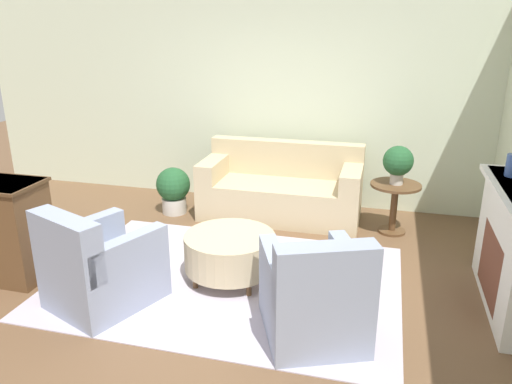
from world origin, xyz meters
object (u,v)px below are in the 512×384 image
(ottoman_table, at_px, (230,251))
(potted_plant_floor, at_px, (173,188))
(couch, at_px, (281,190))
(armchair_right, at_px, (315,298))
(armchair_left, at_px, (99,269))
(potted_plant_on_side_table, at_px, (398,162))
(side_table, at_px, (395,199))

(ottoman_table, bearing_deg, potted_plant_floor, 129.44)
(couch, relative_size, ottoman_table, 2.29)
(couch, distance_m, armchair_right, 2.64)
(potted_plant_floor, bearing_deg, couch, 10.52)
(armchair_left, distance_m, ottoman_table, 1.21)
(armchair_right, bearing_deg, potted_plant_on_side_table, 75.53)
(couch, height_order, ottoman_table, couch)
(couch, xyz_separation_m, armchair_right, (0.80, -2.51, 0.01))
(potted_plant_floor, bearing_deg, ottoman_table, -50.56)
(armchair_left, height_order, side_table, armchair_left)
(couch, bearing_deg, potted_plant_on_side_table, -7.85)
(potted_plant_on_side_table, distance_m, potted_plant_floor, 2.84)
(armchair_right, relative_size, side_table, 1.79)
(side_table, xyz_separation_m, potted_plant_floor, (-2.78, -0.06, -0.09))
(armchair_right, height_order, side_table, armchair_right)
(couch, relative_size, potted_plant_on_side_table, 4.45)
(couch, xyz_separation_m, potted_plant_on_side_table, (1.40, -0.19, 0.53))
(side_table, xyz_separation_m, potted_plant_on_side_table, (-0.00, -0.00, 0.45))
(ottoman_table, xyz_separation_m, side_table, (1.53, 1.59, 0.12))
(couch, height_order, armchair_right, couch)
(armchair_right, distance_m, potted_plant_floor, 3.14)
(ottoman_table, bearing_deg, couch, 85.88)
(armchair_right, relative_size, potted_plant_on_side_table, 2.41)
(couch, bearing_deg, potted_plant_floor, -169.48)
(side_table, bearing_deg, potted_plant_on_side_table, -135.00)
(armchair_left, distance_m, potted_plant_on_side_table, 3.45)
(ottoman_table, bearing_deg, side_table, 46.16)
(potted_plant_floor, bearing_deg, armchair_left, -82.70)
(couch, distance_m, side_table, 1.41)
(armchair_left, distance_m, potted_plant_floor, 2.28)
(armchair_right, distance_m, potted_plant_on_side_table, 2.45)
(side_table, height_order, potted_plant_on_side_table, potted_plant_on_side_table)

